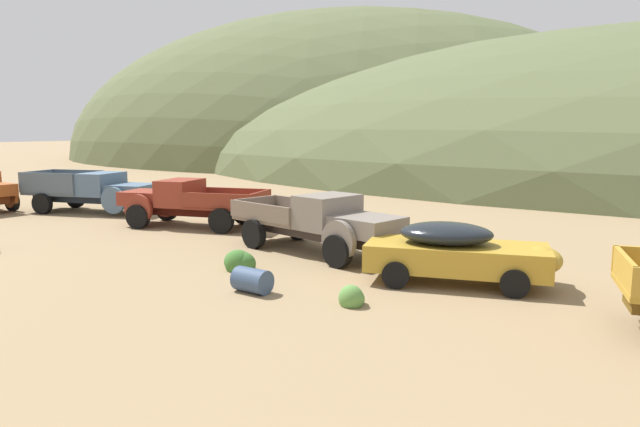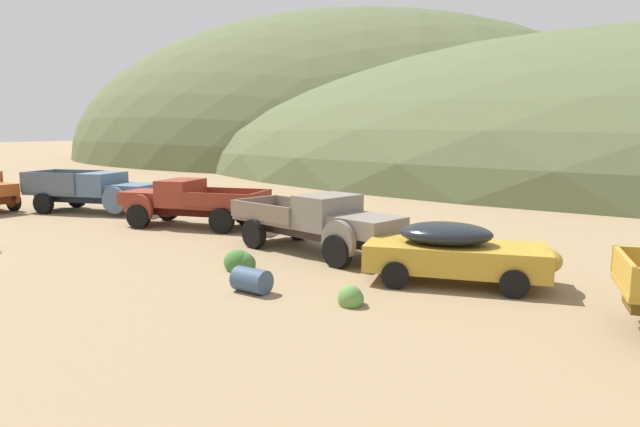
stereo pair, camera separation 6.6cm
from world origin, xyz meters
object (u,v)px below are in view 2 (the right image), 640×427
oil_drum_tipped (252,280)px  truck_chalk_blue (100,191)px  truck_primer_gray (326,223)px  car_mustard (461,252)px  truck_rust_red (183,202)px

oil_drum_tipped → truck_chalk_blue: bearing=155.1°
truck_primer_gray → truck_chalk_blue: bearing=-175.6°
truck_primer_gray → car_mustard: 4.82m
truck_chalk_blue → truck_rust_red: bearing=-21.8°
truck_rust_red → truck_chalk_blue: bearing=-20.9°
truck_primer_gray → oil_drum_tipped: (0.63, -4.52, -0.69)m
truck_primer_gray → oil_drum_tipped: 4.61m
truck_chalk_blue → truck_rust_red: truck_chalk_blue is taller
oil_drum_tipped → truck_rust_red: bearing=144.1°
car_mustard → truck_primer_gray: bearing=151.6°
truck_rust_red → truck_primer_gray: 7.78m
truck_primer_gray → car_mustard: bearing=-0.0°
truck_chalk_blue → car_mustard: truck_chalk_blue is taller
truck_rust_red → truck_primer_gray: size_ratio=0.97×
truck_rust_red → car_mustard: size_ratio=1.24×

